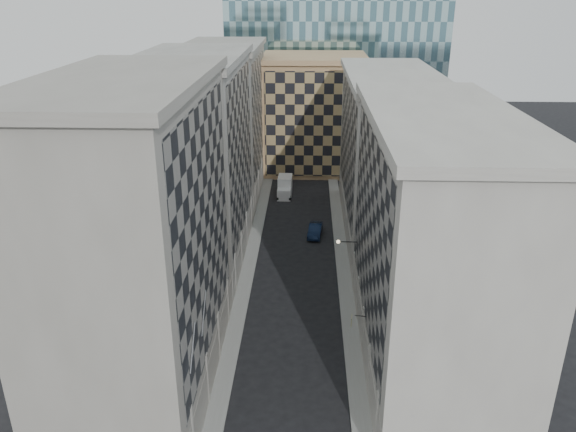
# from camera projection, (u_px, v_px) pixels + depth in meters

# --- Properties ---
(sidewalk_west) EXTENTS (1.50, 100.00, 0.15)m
(sidewalk_west) POSITION_uv_depth(u_px,v_px,m) (249.00, 268.00, 62.17)
(sidewalk_west) COLOR gray
(sidewalk_west) RESTS_ON ground
(sidewalk_east) EXTENTS (1.50, 100.00, 0.15)m
(sidewalk_east) POSITION_uv_depth(u_px,v_px,m) (343.00, 269.00, 61.81)
(sidewalk_east) COLOR gray
(sidewalk_east) RESTS_ON ground
(bldg_left_a) EXTENTS (10.80, 22.80, 23.70)m
(bldg_left_a) POSITION_uv_depth(u_px,v_px,m) (139.00, 244.00, 40.33)
(bldg_left_a) COLOR gray
(bldg_left_a) RESTS_ON ground
(bldg_left_b) EXTENTS (10.80, 22.80, 22.70)m
(bldg_left_b) POSITION_uv_depth(u_px,v_px,m) (197.00, 162.00, 60.87)
(bldg_left_b) COLOR gray
(bldg_left_b) RESTS_ON ground
(bldg_left_c) EXTENTS (10.80, 22.80, 21.70)m
(bldg_left_c) POSITION_uv_depth(u_px,v_px,m) (225.00, 121.00, 81.41)
(bldg_left_c) COLOR gray
(bldg_left_c) RESTS_ON ground
(bldg_right_a) EXTENTS (10.80, 26.80, 20.70)m
(bldg_right_a) POSITION_uv_depth(u_px,v_px,m) (431.00, 244.00, 43.86)
(bldg_right_a) COLOR #A7A199
(bldg_right_a) RESTS_ON ground
(bldg_right_b) EXTENTS (10.80, 28.80, 19.70)m
(bldg_right_b) POSITION_uv_depth(u_px,v_px,m) (387.00, 154.00, 69.01)
(bldg_right_b) COLOR #A7A199
(bldg_right_b) RESTS_ON ground
(tan_block) EXTENTS (16.80, 14.80, 18.80)m
(tan_block) POSITION_uv_depth(u_px,v_px,m) (314.00, 113.00, 93.42)
(tan_block) COLOR tan
(tan_block) RESTS_ON ground
(flagpoles_left) EXTENTS (0.10, 6.33, 2.33)m
(flagpoles_left) POSITION_uv_depth(u_px,v_px,m) (198.00, 329.00, 36.99)
(flagpoles_left) COLOR gray
(flagpoles_left) RESTS_ON ground
(bracket_lamp) EXTENTS (1.98, 0.36, 0.36)m
(bracket_lamp) POSITION_uv_depth(u_px,v_px,m) (340.00, 242.00, 53.97)
(bracket_lamp) COLOR black
(bracket_lamp) RESTS_ON ground
(box_truck) EXTENTS (2.15, 5.08, 2.76)m
(box_truck) POSITION_uv_depth(u_px,v_px,m) (285.00, 188.00, 83.62)
(box_truck) COLOR white
(box_truck) RESTS_ON ground
(dark_car) EXTENTS (2.07, 4.66, 1.49)m
(dark_car) POSITION_uv_depth(u_px,v_px,m) (315.00, 230.00, 70.12)
(dark_car) COLOR #0E1B36
(dark_car) RESTS_ON ground
(shop_sign) EXTENTS (1.24, 0.80, 0.88)m
(shop_sign) POSITION_uv_depth(u_px,v_px,m) (352.00, 320.00, 45.57)
(shop_sign) COLOR black
(shop_sign) RESTS_ON ground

